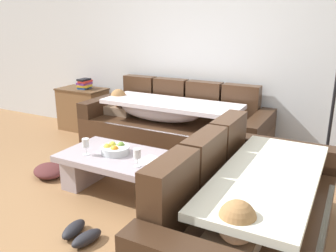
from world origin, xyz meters
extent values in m
plane|color=olive|center=(0.00, 0.00, 0.00)|extent=(14.00, 14.00, 0.00)
cube|color=silver|center=(0.00, 2.15, 1.35)|extent=(9.00, 0.10, 2.70)
cube|color=#442B1B|center=(-0.21, 1.60, 0.21)|extent=(2.30, 0.92, 0.42)
cube|color=#442B1B|center=(-0.93, 1.98, 0.65)|extent=(0.46, 0.16, 0.46)
cube|color=#442B1B|center=(-0.45, 1.98, 0.65)|extent=(0.46, 0.16, 0.46)
cube|color=#442B1B|center=(0.04, 1.98, 0.65)|extent=(0.46, 0.16, 0.46)
cube|color=#442B1B|center=(0.52, 1.98, 0.65)|extent=(0.46, 0.16, 0.46)
cube|color=#362215|center=(-1.27, 1.60, 0.52)|extent=(0.18, 0.92, 0.20)
cube|color=#362215|center=(0.86, 1.60, 0.52)|extent=(0.18, 0.92, 0.20)
cube|color=gray|center=(-1.00, 1.59, 0.47)|extent=(0.36, 0.28, 0.11)
sphere|color=tan|center=(-1.00, 1.55, 0.64)|extent=(0.21, 0.21, 0.21)
sphere|color=#9E7042|center=(-1.00, 1.55, 0.67)|extent=(0.20, 0.20, 0.20)
ellipsoid|color=silver|center=(-0.38, 1.55, 0.56)|extent=(1.10, 0.44, 0.28)
cube|color=silver|center=(-0.21, 1.53, 0.66)|extent=(1.70, 0.60, 0.05)
cube|color=silver|center=(-0.21, 1.16, 0.23)|extent=(1.44, 0.04, 0.38)
cube|color=#442B1B|center=(1.24, 0.02, 0.21)|extent=(0.92, 1.91, 0.42)
cube|color=#442B1B|center=(0.86, -0.50, 0.65)|extent=(0.16, 0.49, 0.46)
cube|color=#442B1B|center=(0.86, 0.02, 0.65)|extent=(0.16, 0.49, 0.46)
cube|color=#442B1B|center=(0.86, 0.53, 0.65)|extent=(0.16, 0.49, 0.46)
cube|color=#362215|center=(1.24, 0.88, 0.52)|extent=(0.92, 0.18, 0.20)
cube|color=gray|center=(1.25, -0.58, 0.47)|extent=(0.28, 0.36, 0.11)
sphere|color=tan|center=(1.29, -0.58, 0.64)|extent=(0.21, 0.21, 0.21)
sphere|color=#9E7042|center=(1.29, -0.58, 0.67)|extent=(0.20, 0.20, 0.20)
ellipsoid|color=silver|center=(1.29, 0.04, 0.56)|extent=(0.44, 0.99, 0.28)
cube|color=silver|center=(1.31, 0.02, 0.66)|extent=(0.60, 1.43, 0.05)
cube|color=silver|center=(1.68, 0.02, 0.23)|extent=(0.04, 1.21, 0.38)
cube|color=#A3969F|center=(-0.17, 0.44, 0.35)|extent=(1.20, 0.68, 0.06)
cube|color=#A3969F|center=(-0.63, 0.44, 0.16)|extent=(0.20, 0.54, 0.32)
cube|color=#A3969F|center=(0.29, 0.44, 0.16)|extent=(0.20, 0.54, 0.32)
cylinder|color=silver|center=(-0.26, 0.46, 0.42)|extent=(0.28, 0.28, 0.07)
sphere|color=gold|center=(-0.32, 0.50, 0.44)|extent=(0.08, 0.08, 0.08)
sphere|color=gold|center=(-0.33, 0.42, 0.44)|extent=(0.08, 0.08, 0.08)
sphere|color=orange|center=(-0.23, 0.41, 0.44)|extent=(0.08, 0.08, 0.08)
sphere|color=olive|center=(-0.24, 0.53, 0.44)|extent=(0.08, 0.08, 0.08)
cylinder|color=silver|center=(-0.48, 0.29, 0.38)|extent=(0.06, 0.06, 0.01)
cylinder|color=silver|center=(-0.48, 0.29, 0.42)|extent=(0.01, 0.01, 0.07)
cylinder|color=silver|center=(-0.48, 0.29, 0.50)|extent=(0.07, 0.07, 0.08)
cylinder|color=silver|center=(0.11, 0.29, 0.38)|extent=(0.06, 0.06, 0.01)
cylinder|color=silver|center=(0.11, 0.29, 0.42)|extent=(0.01, 0.01, 0.07)
cylinder|color=silver|center=(0.11, 0.29, 0.50)|extent=(0.07, 0.07, 0.08)
cube|color=white|center=(0.19, 0.45, 0.39)|extent=(0.31, 0.25, 0.01)
cube|color=brown|center=(-1.89, 1.85, 0.31)|extent=(0.70, 0.42, 0.62)
cube|color=brown|center=(-1.89, 1.85, 0.63)|extent=(0.72, 0.44, 0.02)
cube|color=#2D569E|center=(-1.84, 1.86, 0.66)|extent=(0.15, 0.21, 0.03)
cube|color=gold|center=(-1.82, 1.84, 0.69)|extent=(0.19, 0.19, 0.03)
cube|color=#72337F|center=(-1.84, 1.86, 0.72)|extent=(0.15, 0.21, 0.03)
cube|color=red|center=(-1.82, 1.86, 0.75)|extent=(0.14, 0.23, 0.03)
cube|color=black|center=(-1.83, 1.84, 0.78)|extent=(0.13, 0.19, 0.03)
cylinder|color=black|center=(1.56, 1.69, 0.01)|extent=(0.28, 0.28, 0.02)
cylinder|color=black|center=(1.56, 1.69, 0.92)|extent=(0.03, 0.03, 1.80)
ellipsoid|color=black|center=(-0.09, -0.35, 0.04)|extent=(0.16, 0.29, 0.09)
ellipsoid|color=black|center=(0.08, -0.39, 0.04)|extent=(0.17, 0.29, 0.09)
ellipsoid|color=#4C2323|center=(-1.09, 0.35, 0.06)|extent=(0.51, 0.48, 0.12)
camera|label=1|loc=(1.73, -2.15, 1.65)|focal=37.77mm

